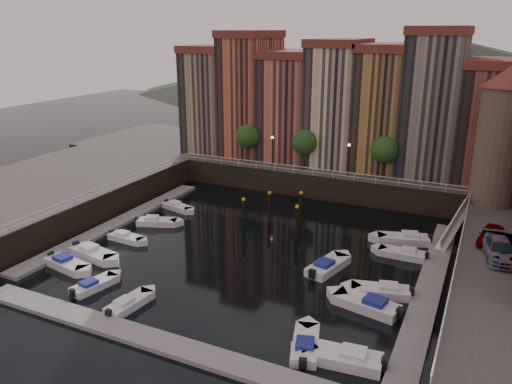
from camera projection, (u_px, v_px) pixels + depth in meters
The scene contains 31 objects.
ground at pixel (257, 247), 48.43m from camera, with size 200.00×200.00×0.00m, color black.
quay_far at pixel (336, 168), 70.26m from camera, with size 80.00×20.00×3.00m, color black.
quay_left at pixel (31, 198), 57.70m from camera, with size 20.00×36.00×3.00m, color black.
dock_left at pixel (118, 222), 54.15m from camera, with size 2.00×28.00×0.35m, color gray.
dock_right at pixel (430, 285), 40.89m from camera, with size 2.00×28.00×0.35m, color gray.
dock_near at pixel (149, 339), 33.79m from camera, with size 30.00×2.00×0.35m, color gray.
mountains at pixel (431, 75), 139.59m from camera, with size 145.00×100.00×18.00m.
far_terrace at pixel (359, 104), 63.81m from camera, with size 48.70×10.30×17.50m.
corner_tower at pixel (501, 134), 49.50m from camera, with size 5.20×5.20×13.80m.
promenade_trees at pixel (309, 143), 62.53m from camera, with size 21.20×3.20×5.20m.
street_lamps at pixel (309, 150), 61.75m from camera, with size 10.36×0.36×4.18m.
railings at pixel (277, 196), 51.44m from camera, with size 36.08×34.04×0.52m.
gangway at pixel (456, 222), 49.41m from camera, with size 2.78×8.32×3.73m.
mooring_pilings at pixel (278, 213), 52.70m from camera, with size 6.19×4.97×3.78m.
boat_left_0 at pixel (66, 264), 44.11m from camera, with size 4.92×2.47×1.10m.
boat_left_1 at pixel (93, 253), 46.13m from camera, with size 5.25×2.58×1.18m.
boat_left_2 at pixel (126, 238), 49.81m from camera, with size 4.11×1.65×0.94m.
boat_left_3 at pixel (156, 222), 53.83m from camera, with size 4.56×3.06×1.03m.
boat_left_4 at pixel (177, 207), 58.40m from camera, with size 4.29×2.45×0.96m.
boat_right_0 at pixel (345, 358), 31.46m from camera, with size 5.32×2.36×1.20m.
boat_right_1 at pixel (368, 305), 37.52m from camera, with size 5.40×2.86×1.21m.
boat_right_2 at pixel (382, 291), 39.54m from camera, with size 4.99×2.79×1.12m.
boat_right_3 at pixel (403, 254), 46.17m from camera, with size 4.47×1.65×1.03m.
boat_right_4 at pixel (404, 239), 49.27m from camera, with size 5.33×3.26×1.20m.
boat_near_0 at pixel (94, 285), 40.57m from camera, with size 2.26×4.24×0.95m.
boat_near_1 at pixel (129, 303), 37.84m from camera, with size 1.97×4.31×0.97m.
boat_near_3 at pixel (305, 345), 32.81m from camera, with size 2.80×4.73×1.06m.
car_a at pixel (491, 236), 41.59m from camera, with size 1.68×4.17×1.42m, color gray.
car_b at pixel (503, 247), 39.51m from camera, with size 1.51×4.34×1.43m, color gray.
car_c at pixel (499, 250), 38.79m from camera, with size 2.11×5.20×1.51m, color gray.
boat_extra_761 at pixel (327, 266), 43.63m from camera, with size 2.99×5.27×1.18m.
Camera 1 is at (19.03, -40.06, 20.17)m, focal length 35.00 mm.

